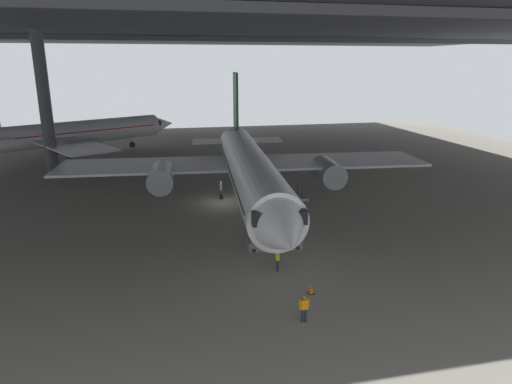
{
  "coord_description": "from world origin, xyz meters",
  "views": [
    {
      "loc": [
        -6.42,
        -42.5,
        13.26
      ],
      "look_at": [
        1.55,
        -6.16,
        2.67
      ],
      "focal_mm": 31.81,
      "sensor_mm": 36.0,
      "label": 1
    }
  ],
  "objects_px": {
    "crew_worker_by_stairs": "(277,258)",
    "airplane_distant": "(74,133)",
    "crew_worker_near_nose": "(304,307)",
    "airplane_main": "(249,168)",
    "traffic_cone_orange": "(311,289)",
    "boarding_stairs": "(275,238)"
  },
  "relations": [
    {
      "from": "crew_worker_by_stairs",
      "to": "airplane_distant",
      "type": "relative_size",
      "value": 0.05
    },
    {
      "from": "airplane_distant",
      "to": "crew_worker_near_nose",
      "type": "bearing_deg",
      "value": -69.53
    },
    {
      "from": "airplane_main",
      "to": "traffic_cone_orange",
      "type": "distance_m",
      "value": 18.55
    },
    {
      "from": "crew_worker_near_nose",
      "to": "crew_worker_by_stairs",
      "type": "xyz_separation_m",
      "value": [
        0.23,
        6.3,
        0.02
      ]
    },
    {
      "from": "airplane_main",
      "to": "boarding_stairs",
      "type": "xyz_separation_m",
      "value": [
        -0.25,
        -10.92,
        -2.85
      ]
    },
    {
      "from": "crew_worker_by_stairs",
      "to": "airplane_distant",
      "type": "distance_m",
      "value": 48.86
    },
    {
      "from": "crew_worker_by_stairs",
      "to": "airplane_main",
      "type": "bearing_deg",
      "value": 85.66
    },
    {
      "from": "airplane_distant",
      "to": "traffic_cone_orange",
      "type": "bearing_deg",
      "value": -67.01
    },
    {
      "from": "crew_worker_by_stairs",
      "to": "crew_worker_near_nose",
      "type": "bearing_deg",
      "value": -92.08
    },
    {
      "from": "crew_worker_near_nose",
      "to": "crew_worker_by_stairs",
      "type": "height_order",
      "value": "crew_worker_by_stairs"
    },
    {
      "from": "crew_worker_near_nose",
      "to": "airplane_distant",
      "type": "xyz_separation_m",
      "value": [
        -19.08,
        51.12,
        2.42
      ]
    },
    {
      "from": "boarding_stairs",
      "to": "airplane_distant",
      "type": "height_order",
      "value": "airplane_distant"
    },
    {
      "from": "airplane_main",
      "to": "boarding_stairs",
      "type": "distance_m",
      "value": 11.28
    },
    {
      "from": "boarding_stairs",
      "to": "crew_worker_by_stairs",
      "type": "bearing_deg",
      "value": -102.66
    },
    {
      "from": "airplane_main",
      "to": "crew_worker_by_stairs",
      "type": "height_order",
      "value": "airplane_main"
    },
    {
      "from": "crew_worker_near_nose",
      "to": "boarding_stairs",
      "type": "bearing_deg",
      "value": 83.82
    },
    {
      "from": "boarding_stairs",
      "to": "traffic_cone_orange",
      "type": "bearing_deg",
      "value": -87.68
    },
    {
      "from": "traffic_cone_orange",
      "to": "airplane_main",
      "type": "bearing_deg",
      "value": 90.15
    },
    {
      "from": "airplane_main",
      "to": "airplane_distant",
      "type": "distance_m",
      "value": 36.31
    },
    {
      "from": "traffic_cone_orange",
      "to": "crew_worker_by_stairs",
      "type": "bearing_deg",
      "value": 108.8
    },
    {
      "from": "airplane_main",
      "to": "crew_worker_by_stairs",
      "type": "bearing_deg",
      "value": -94.34
    },
    {
      "from": "crew_worker_by_stairs",
      "to": "traffic_cone_orange",
      "type": "height_order",
      "value": "crew_worker_by_stairs"
    }
  ]
}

